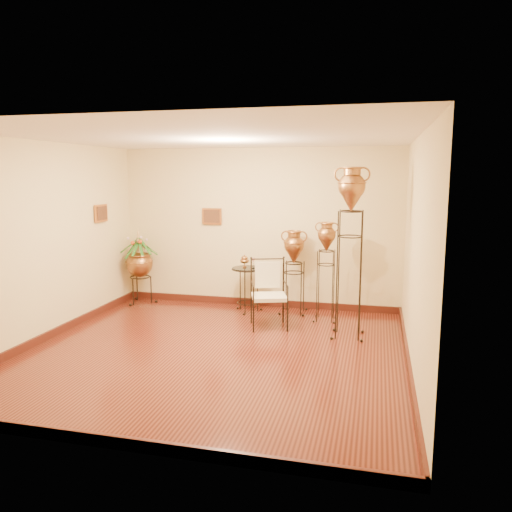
% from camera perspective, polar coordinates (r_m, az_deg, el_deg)
% --- Properties ---
extents(ground, '(5.00, 5.00, 0.00)m').
position_cam_1_polar(ground, '(6.80, -4.74, -10.84)').
color(ground, maroon).
rests_on(ground, ground).
extents(room_shell, '(5.02, 5.02, 2.81)m').
position_cam_1_polar(room_shell, '(6.42, -4.97, 3.87)').
color(room_shell, beige).
rests_on(room_shell, ground).
extents(amphora_tall, '(0.63, 0.63, 2.47)m').
position_cam_1_polar(amphora_tall, '(7.21, 10.67, 0.57)').
color(amphora_tall, black).
rests_on(amphora_tall, ground).
extents(amphora_mid, '(0.37, 0.37, 1.62)m').
position_cam_1_polar(amphora_mid, '(8.05, 7.99, -1.68)').
color(amphora_mid, black).
rests_on(amphora_mid, ground).
extents(amphora_short, '(0.56, 0.56, 1.44)m').
position_cam_1_polar(amphora_short, '(8.46, 4.33, -1.78)').
color(amphora_short, black).
rests_on(amphora_short, ground).
extents(planter_urn, '(0.89, 0.89, 1.41)m').
position_cam_1_polar(planter_urn, '(9.34, -13.18, -0.52)').
color(planter_urn, black).
rests_on(planter_urn, ground).
extents(armchair, '(0.73, 0.71, 1.05)m').
position_cam_1_polar(armchair, '(7.67, 1.49, -4.36)').
color(armchair, black).
rests_on(armchair, ground).
extents(side_table, '(0.68, 0.68, 0.97)m').
position_cam_1_polar(side_table, '(8.58, -0.97, -3.76)').
color(side_table, black).
rests_on(side_table, ground).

